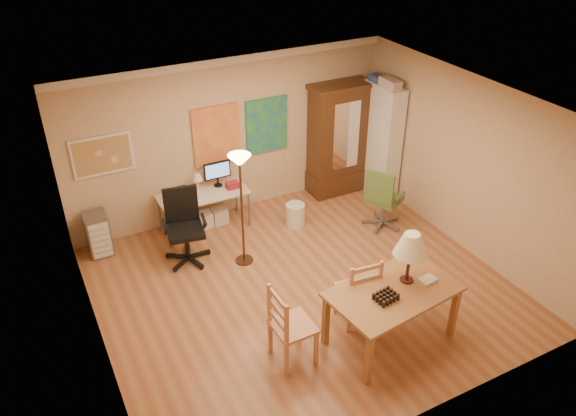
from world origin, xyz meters
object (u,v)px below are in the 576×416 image
bookshelf (381,142)px  computer_desk (205,206)px  dining_table (400,277)px  office_chair_green (382,211)px  armoire (338,146)px  office_chair_black (186,242)px

bookshelf → computer_desk: bearing=173.7°
dining_table → bookshelf: size_ratio=0.81×
dining_table → bookshelf: (1.97, 3.15, 0.09)m
office_chair_green → armoire: bearing=90.2°
office_chair_green → bookshelf: (0.59, 0.97, 0.73)m
dining_table → armoire: bearing=69.1°
dining_table → bookshelf: bookshelf is taller
office_chair_green → office_chair_black: bearing=169.2°
computer_desk → office_chair_green: (2.60, -1.33, -0.11)m
bookshelf → dining_table: bearing=-122.0°
computer_desk → office_chair_black: office_chair_black is taller
office_chair_black → bookshelf: 3.85m
armoire → computer_desk: bearing=-178.1°
office_chair_green → computer_desk: bearing=153.0°
armoire → bookshelf: 0.76m
computer_desk → armoire: bearing=1.9°
computer_desk → dining_table: bearing=-70.7°
dining_table → bookshelf: bearing=58.0°
computer_desk → armoire: armoire is taller
computer_desk → armoire: size_ratio=0.71×
office_chair_black → bookshelf: bookshelf is taller
office_chair_black → armoire: armoire is taller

